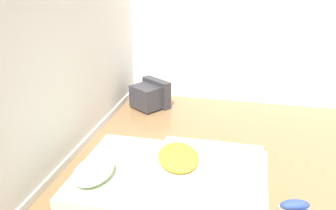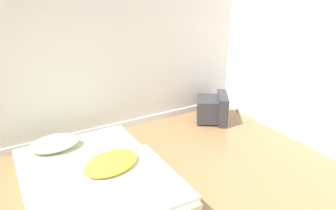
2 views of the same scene
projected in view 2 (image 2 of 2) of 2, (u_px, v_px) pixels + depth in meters
wall_back at (30, 40)px, 3.55m from camera, size 7.92×0.08×2.60m
mattress_bed at (95, 180)px, 3.12m from camera, size 1.28×1.76×0.35m
crt_tv at (213, 109)px, 4.62m from camera, size 0.60×0.61×0.40m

